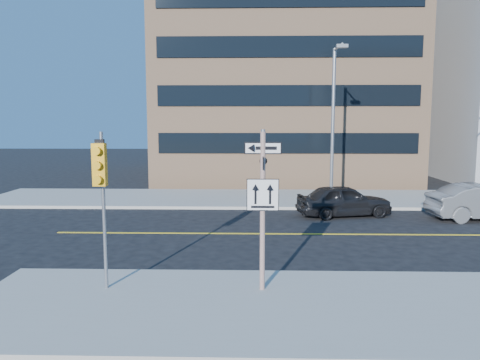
{
  "coord_description": "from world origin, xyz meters",
  "views": [
    {
      "loc": [
        -0.27,
        -13.99,
        4.42
      ],
      "look_at": [
        -0.73,
        4.0,
        2.13
      ],
      "focal_mm": 35.0,
      "sensor_mm": 36.0,
      "label": 1
    }
  ],
  "objects_px": {
    "parked_car_a": "(344,200)",
    "traffic_signal": "(101,178)",
    "sign_pole": "(263,201)",
    "streetlight_a": "(334,114)"
  },
  "relations": [
    {
      "from": "traffic_signal",
      "to": "streetlight_a",
      "type": "xyz_separation_m",
      "value": [
        8.0,
        13.42,
        1.73
      ]
    },
    {
      "from": "parked_car_a",
      "to": "streetlight_a",
      "type": "distance_m",
      "value": 5.14
    },
    {
      "from": "traffic_signal",
      "to": "parked_car_a",
      "type": "xyz_separation_m",
      "value": [
        8.01,
        10.21,
        -2.29
      ]
    },
    {
      "from": "traffic_signal",
      "to": "parked_car_a",
      "type": "relative_size",
      "value": 0.92
    },
    {
      "from": "traffic_signal",
      "to": "streetlight_a",
      "type": "height_order",
      "value": "streetlight_a"
    },
    {
      "from": "sign_pole",
      "to": "streetlight_a",
      "type": "xyz_separation_m",
      "value": [
        4.0,
        13.27,
        2.32
      ]
    },
    {
      "from": "parked_car_a",
      "to": "traffic_signal",
      "type": "bearing_deg",
      "value": 129.21
    },
    {
      "from": "streetlight_a",
      "to": "parked_car_a",
      "type": "bearing_deg",
      "value": -89.82
    },
    {
      "from": "traffic_signal",
      "to": "sign_pole",
      "type": "bearing_deg",
      "value": 2.11
    },
    {
      "from": "traffic_signal",
      "to": "parked_car_a",
      "type": "distance_m",
      "value": 13.18
    }
  ]
}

